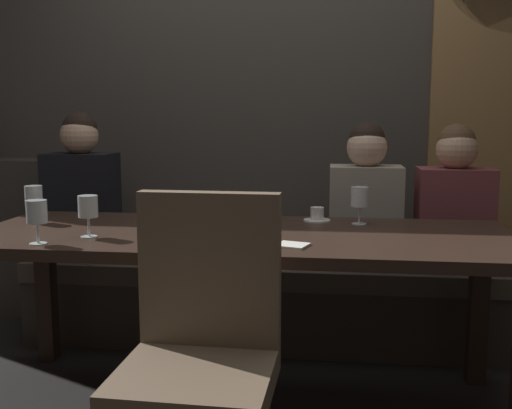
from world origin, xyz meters
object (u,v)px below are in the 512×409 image
at_px(chair_near_side, 202,338).
at_px(wine_glass_far_right, 360,199).
at_px(wine_glass_center_front, 34,197).
at_px(diner_bearded, 366,199).
at_px(banquette_bench, 261,302).
at_px(dessert_plate, 192,222).
at_px(fork_on_table, 222,226).
at_px(espresso_cup, 317,216).
at_px(dining_table, 241,253).
at_px(diner_redhead, 82,189).
at_px(wine_glass_end_left, 88,209).
at_px(diner_far_end, 454,201).
at_px(wine_glass_near_left, 37,214).

height_order(chair_near_side, wine_glass_far_right, chair_near_side).
bearing_deg(wine_glass_center_front, diner_bearded, 21.16).
xyz_separation_m(banquette_bench, wine_glass_center_front, (-0.94, -0.59, 0.62)).
height_order(dessert_plate, fork_on_table, dessert_plate).
bearing_deg(espresso_cup, dining_table, -135.54).
bearing_deg(diner_redhead, wine_glass_end_left, -65.31).
bearing_deg(fork_on_table, diner_far_end, 15.14).
height_order(wine_glass_near_left, espresso_cup, wine_glass_near_left).
xyz_separation_m(dining_table, wine_glass_end_left, (-0.57, -0.18, 0.20)).
relative_size(wine_glass_center_front, fork_on_table, 0.96).
xyz_separation_m(wine_glass_center_front, espresso_cup, (1.24, 0.19, -0.09)).
height_order(wine_glass_center_front, dessert_plate, wine_glass_center_front).
relative_size(wine_glass_end_left, dessert_plate, 0.86).
xyz_separation_m(diner_bearded, dessert_plate, (-0.77, -0.55, -0.04)).
distance_m(chair_near_side, espresso_cup, 1.08).
bearing_deg(wine_glass_near_left, fork_on_table, 35.02).
bearing_deg(wine_glass_end_left, diner_bearded, 37.83).
bearing_deg(banquette_bench, diner_redhead, -179.25).
relative_size(wine_glass_near_left, fork_on_table, 0.96).
xyz_separation_m(diner_far_end, wine_glass_far_right, (-0.48, -0.43, 0.06)).
height_order(diner_bearded, wine_glass_center_front, diner_bearded).
bearing_deg(diner_redhead, wine_glass_near_left, -75.43).
distance_m(dining_table, diner_far_end, 1.18).
bearing_deg(diner_far_end, wine_glass_far_right, -138.24).
height_order(wine_glass_near_left, fork_on_table, wine_glass_near_left).
bearing_deg(diner_far_end, chair_near_side, -124.98).
bearing_deg(espresso_cup, wine_glass_far_right, -15.74).
distance_m(dining_table, diner_bearded, 0.87).
bearing_deg(wine_glass_end_left, wine_glass_center_front, 142.20).
bearing_deg(fork_on_table, diner_bearded, 29.44).
distance_m(wine_glass_near_left, espresso_cup, 1.19).
bearing_deg(diner_bearded, chair_near_side, -111.15).
height_order(banquette_bench, diner_bearded, diner_bearded).
xyz_separation_m(dining_table, espresso_cup, (0.30, 0.29, 0.11)).
xyz_separation_m(dining_table, chair_near_side, (-0.01, -0.72, -0.09)).
bearing_deg(banquette_bench, dining_table, -90.00).
distance_m(dining_table, wine_glass_end_left, 0.63).
xyz_separation_m(wine_glass_end_left, wine_glass_near_left, (-0.13, -0.15, -0.00)).
distance_m(diner_redhead, wine_glass_end_left, 0.95).
height_order(diner_redhead, fork_on_table, diner_redhead).
bearing_deg(wine_glass_far_right, diner_far_end, 41.76).
relative_size(dining_table, espresso_cup, 18.33).
xyz_separation_m(diner_redhead, espresso_cup, (1.27, -0.39, -0.05)).
xyz_separation_m(wine_glass_end_left, espresso_cup, (0.87, 0.47, -0.09)).
xyz_separation_m(dining_table, diner_far_end, (0.96, 0.67, 0.14)).
height_order(wine_glass_far_right, espresso_cup, wine_glass_far_right).
height_order(wine_glass_end_left, fork_on_table, wine_glass_end_left).
relative_size(diner_bearded, diner_far_end, 1.01).
relative_size(dining_table, diner_far_end, 3.04).
distance_m(chair_near_side, wine_glass_far_right, 1.12).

